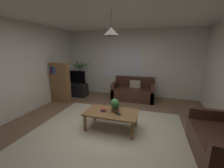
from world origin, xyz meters
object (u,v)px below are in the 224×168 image
object	(u,v)px
couch_under_window	(133,92)
couch_right_side	(224,144)
coffee_table	(111,114)
book_on_table_0	(103,111)
pendant_lamp	(111,31)
bookshelf_corner	(60,82)
book_on_table_1	(103,109)
remote_on_table_0	(118,114)
tv_stand	(76,90)
tv	(75,77)
potted_palm_corner	(81,78)
potted_plant_on_table	(115,105)

from	to	relation	value
couch_under_window	couch_right_side	bearing A→B (deg)	-53.89
couch_right_side	coffee_table	world-z (taller)	couch_right_side
book_on_table_0	pendant_lamp	bearing A→B (deg)	3.92
couch_under_window	book_on_table_0	xyz separation A→B (m)	(-0.38, -2.27, 0.17)
bookshelf_corner	book_on_table_1	bearing A→B (deg)	-30.94
couch_under_window	remote_on_table_0	distance (m)	2.34
book_on_table_0	book_on_table_1	size ratio (longest dim) A/B	1.04
couch_right_side	tv_stand	world-z (taller)	couch_right_side
couch_under_window	coffee_table	size ratio (longest dim) A/B	1.27
remote_on_table_0	tv	world-z (taller)	tv
remote_on_table_0	tv_stand	world-z (taller)	tv_stand
remote_on_table_0	potted_palm_corner	bearing A→B (deg)	-99.01
book_on_table_1	remote_on_table_0	world-z (taller)	book_on_table_1
couch_under_window	potted_plant_on_table	size ratio (longest dim) A/B	4.84
tv_stand	remote_on_table_0	bearing A→B (deg)	-42.05
potted_plant_on_table	tv	bearing A→B (deg)	138.74
book_on_table_0	potted_palm_corner	world-z (taller)	potted_palm_corner
tv	book_on_table_1	bearing A→B (deg)	-45.80
remote_on_table_0	bookshelf_corner	world-z (taller)	bookshelf_corner
potted_plant_on_table	pendant_lamp	bearing A→B (deg)	-150.09
bookshelf_corner	book_on_table_0	bearing A→B (deg)	-30.98
tv_stand	potted_palm_corner	distance (m)	0.67
coffee_table	remote_on_table_0	bearing A→B (deg)	-22.82
book_on_table_0	pendant_lamp	world-z (taller)	pendant_lamp
couch_right_side	coffee_table	size ratio (longest dim) A/B	1.12
book_on_table_0	tv	distance (m)	2.77
pendant_lamp	book_on_table_0	bearing A→B (deg)	-176.08
tv_stand	tv	world-z (taller)	tv
couch_under_window	remote_on_table_0	bearing A→B (deg)	-90.35
coffee_table	book_on_table_1	world-z (taller)	book_on_table_1
bookshelf_corner	tv_stand	bearing A→B (deg)	75.79
tv	couch_right_side	bearing A→B (deg)	-28.90
tv	potted_palm_corner	distance (m)	0.58
couch_under_window	couch_right_side	size ratio (longest dim) A/B	1.13
tv_stand	bookshelf_corner	bearing A→B (deg)	-104.21
couch_under_window	potted_plant_on_table	world-z (taller)	couch_under_window
couch_under_window	potted_plant_on_table	bearing A→B (deg)	-92.86
potted_plant_on_table	pendant_lamp	world-z (taller)	pendant_lamp
coffee_table	pendant_lamp	world-z (taller)	pendant_lamp
coffee_table	book_on_table_1	bearing A→B (deg)	-176.42
tv_stand	tv	xyz separation A→B (m)	(0.00, -0.02, 0.53)
book_on_table_0	remote_on_table_0	bearing A→B (deg)	-9.53
couch_under_window	bookshelf_corner	size ratio (longest dim) A/B	1.09
couch_under_window	potted_palm_corner	size ratio (longest dim) A/B	1.04
book_on_table_0	potted_palm_corner	distance (m)	3.22
remote_on_table_0	potted_palm_corner	distance (m)	3.50
book_on_table_0	remote_on_table_0	xyz separation A→B (m)	(0.36, -0.06, -0.00)
potted_plant_on_table	bookshelf_corner	size ratio (longest dim) A/B	0.23
book_on_table_1	tv_stand	distance (m)	2.77
book_on_table_1	pendant_lamp	bearing A→B (deg)	3.58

